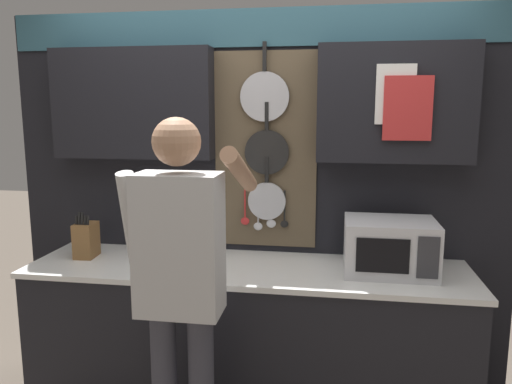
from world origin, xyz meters
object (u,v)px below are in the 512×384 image
object	(u,v)px
person	(181,272)
microwave	(390,246)
knife_block	(86,240)
utensil_crock	(159,246)

from	to	relation	value
person	microwave	bearing A→B (deg)	30.34
microwave	knife_block	distance (m)	1.75
knife_block	utensil_crock	xyz separation A→B (m)	(0.45, 0.00, -0.02)
microwave	utensil_crock	distance (m)	1.30
microwave	utensil_crock	xyz separation A→B (m)	(-1.30, 0.00, -0.06)
microwave	person	size ratio (longest dim) A/B	0.27
knife_block	person	xyz separation A→B (m)	(0.76, -0.58, 0.03)
knife_block	microwave	bearing A→B (deg)	-0.03
microwave	person	world-z (taller)	person
utensil_crock	person	xyz separation A→B (m)	(0.31, -0.58, 0.05)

